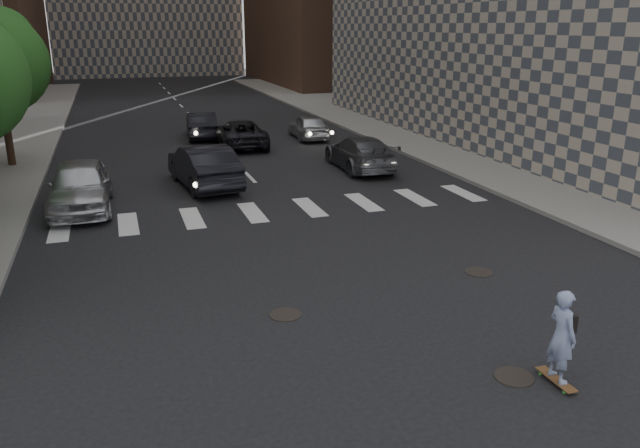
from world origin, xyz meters
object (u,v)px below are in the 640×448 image
Objects in this scene: traffic_car_b at (360,153)px; traffic_car_d at (308,126)px; silver_sedan at (80,186)px; traffic_car_e at (201,125)px; traffic_car_a at (204,166)px; traffic_car_c at (241,134)px; skateboarder at (562,336)px.

traffic_car_d is (0.15, 7.95, -0.04)m from traffic_car_b.
traffic_car_e is at bearing 66.71° from silver_sedan.
traffic_car_c is (2.99, 7.72, -0.14)m from traffic_car_a.
silver_sedan is at bearing 15.54° from traffic_car_a.
silver_sedan is 0.99× the size of traffic_car_c.
silver_sedan is at bearing 119.82° from skateboarder.
traffic_car_c is (7.39, 9.55, -0.15)m from silver_sedan.
traffic_car_e reaches higher than traffic_car_c.
traffic_car_e is at bearing -59.51° from traffic_car_b.
skateboarder is 0.35× the size of traffic_car_a.
traffic_car_b is at bearing -178.82° from traffic_car_a.
traffic_car_b is 1.14× the size of traffic_car_e.
skateboarder is 0.36× the size of traffic_car_b.
traffic_car_a is 1.15× the size of traffic_car_e.
traffic_car_b is 7.95m from traffic_car_d.
traffic_car_a is at bearing 55.36° from traffic_car_d.
silver_sedan is 11.61m from traffic_car_b.
silver_sedan reaches higher than traffic_car_b.
traffic_car_a is at bearing 103.02° from skateboarder.
traffic_car_d is at bearing -88.88° from traffic_car_b.
silver_sedan is 1.13× the size of traffic_car_e.
traffic_car_e is (-5.39, 10.00, -0.00)m from traffic_car_b.
traffic_car_b is 1.00× the size of traffic_car_c.
traffic_car_d is 5.90m from traffic_car_e.
skateboarder is 27.00m from traffic_car_e.
traffic_car_a reaches higher than traffic_car_c.
silver_sedan is at bearing 70.03° from traffic_car_e.
traffic_car_a is 1.01× the size of traffic_car_b.
skateboarder is 0.41× the size of traffic_car_e.
traffic_car_e is (-2.31, 26.90, -0.21)m from skateboarder.
traffic_car_d is (7.00, 8.95, -0.14)m from traffic_car_a.
traffic_car_c is (-0.79, 23.62, -0.24)m from skateboarder.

